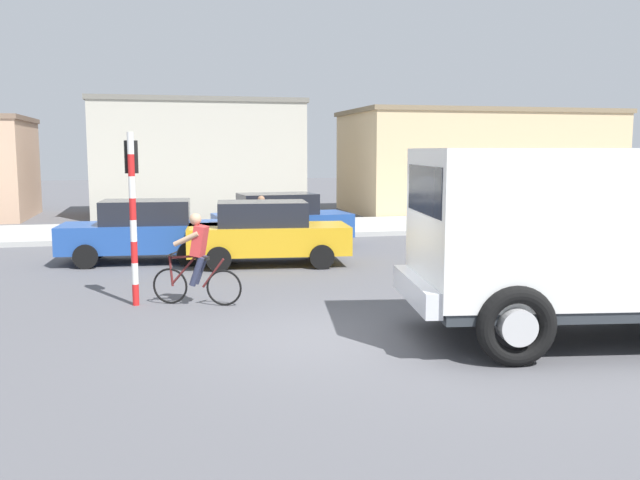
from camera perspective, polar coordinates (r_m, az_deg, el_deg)
ground_plane at (r=10.69m, az=1.01°, el=-8.16°), size 120.00×120.00×0.00m
sidewalk_far at (r=24.67m, az=-7.31°, el=0.88°), size 80.00×5.00×0.16m
truck_foreground at (r=11.18m, az=21.48°, el=0.73°), size 5.73×3.44×2.90m
cyclist at (r=13.00m, az=-10.14°, el=-1.57°), size 1.61×0.77×1.72m
traffic_light_pole at (r=13.16m, az=-15.25°, el=3.67°), size 0.24×0.43×3.20m
car_red_near at (r=17.38m, az=-4.42°, el=0.62°), size 4.15×2.17×1.60m
car_white_mid at (r=18.32m, az=-14.49°, el=0.75°), size 4.12×2.10×1.60m
car_far_side at (r=20.57m, az=-3.25°, el=1.69°), size 4.14×2.15×1.60m
pedestrian_near_kerb at (r=19.26m, az=-4.86°, el=1.37°), size 0.34×0.22×1.62m
building_mid_block at (r=31.34m, az=-10.10°, el=6.69°), size 9.00×5.59×5.04m
building_corner_right at (r=33.52m, az=12.77°, el=6.37°), size 12.16×6.53×4.70m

